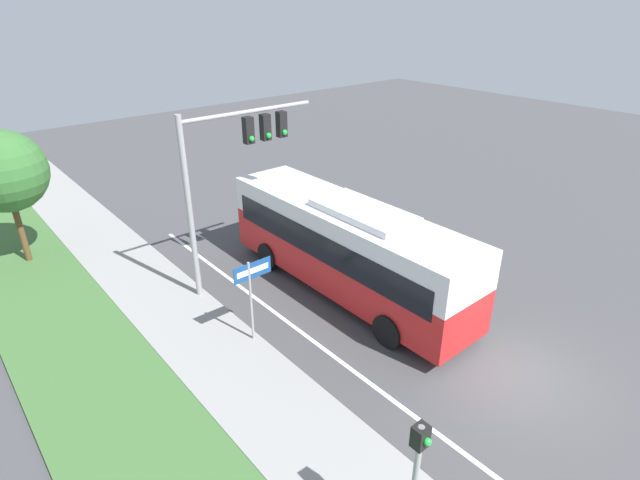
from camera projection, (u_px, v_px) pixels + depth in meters
ground_plane at (516, 370)px, 14.35m from camera, size 80.00×80.00×0.00m
lane_divider_near at (438, 434)px, 12.26m from camera, size 0.14×30.00×0.01m
bus at (346, 244)px, 17.38m from camera, size 2.63×10.23×3.50m
signal_gantry at (232, 160)px, 16.80m from camera, size 5.15×0.41×6.47m
pedestrian_signal at (417, 470)px, 8.81m from camera, size 0.28×0.34×3.19m
street_sign at (252, 286)px, 14.71m from camera, size 1.27×0.08×2.80m
roadside_tree at (4, 172)px, 18.52m from camera, size 3.10×3.10×5.27m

